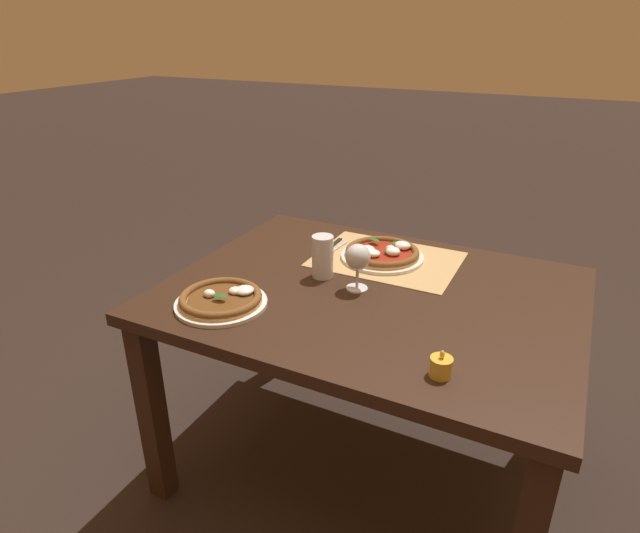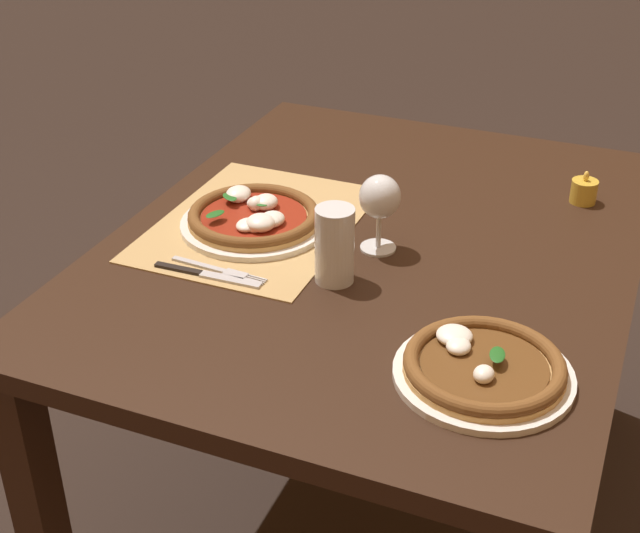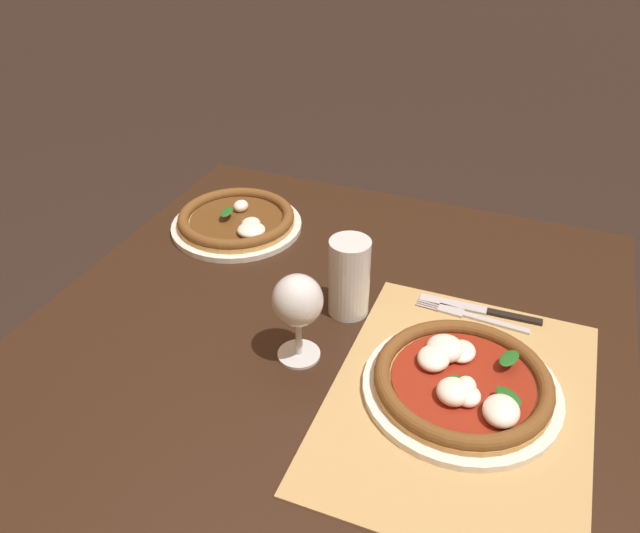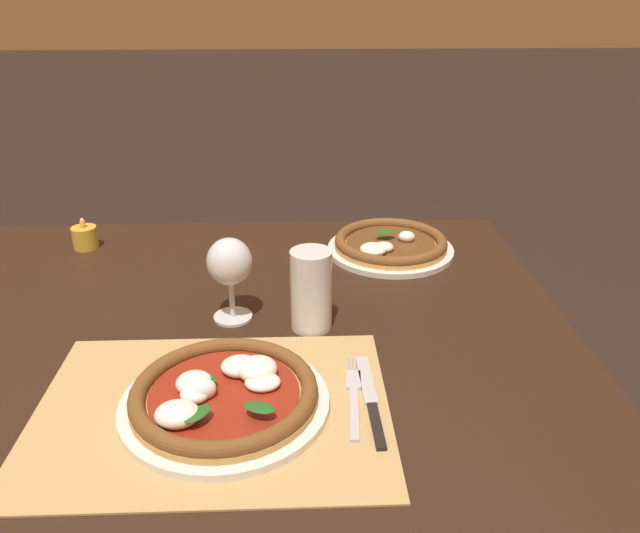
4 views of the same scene
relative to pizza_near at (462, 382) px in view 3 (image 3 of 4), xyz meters
name	(u,v)px [view 3 (image 3 of 4)]	position (x,y,z in m)	size (l,w,h in m)	color
dining_table	(300,418)	(-0.05, 0.24, -0.12)	(1.29, 1.00, 0.74)	black
paper_placemat	(460,401)	(-0.02, 0.00, -0.02)	(0.50, 0.38, 0.00)	tan
pizza_near	(462,382)	(0.00, 0.00, 0.00)	(0.30, 0.30, 0.05)	silver
pizza_far	(237,221)	(0.31, 0.54, 0.00)	(0.28, 0.28, 0.05)	silver
wine_glass	(298,304)	(-0.01, 0.26, 0.08)	(0.08, 0.08, 0.16)	silver
pint_glass	(349,279)	(0.13, 0.23, 0.05)	(0.07, 0.07, 0.15)	silver
fork	(471,316)	(0.19, 0.02, -0.02)	(0.03, 0.20, 0.00)	#B7B7BC
knife	(479,310)	(0.21, 0.01, -0.02)	(0.02, 0.22, 0.01)	black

